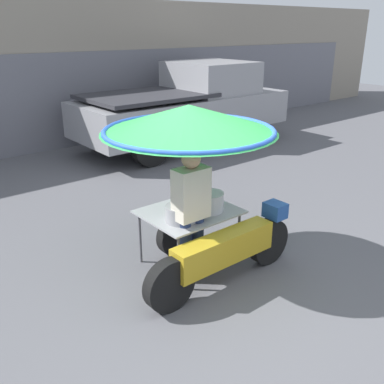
{
  "coord_description": "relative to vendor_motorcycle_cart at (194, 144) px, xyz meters",
  "views": [
    {
      "loc": [
        -2.66,
        -2.75,
        2.66
      ],
      "look_at": [
        0.18,
        0.72,
        0.93
      ],
      "focal_mm": 40.0,
      "sensor_mm": 36.0,
      "label": 1
    }
  ],
  "objects": [
    {
      "name": "pickup_truck",
      "position": [
        3.47,
        4.41,
        -0.54
      ],
      "size": [
        5.1,
        1.97,
        1.9
      ],
      "color": "black",
      "rests_on": "ground"
    },
    {
      "name": "ground_plane",
      "position": [
        -0.19,
        -0.7,
        -1.48
      ],
      "size": [
        36.0,
        36.0,
        0.0
      ],
      "primitive_type": "plane",
      "color": "#56565B"
    },
    {
      "name": "vendor_person",
      "position": [
        -0.2,
        -0.2,
        -0.64
      ],
      "size": [
        0.38,
        0.22,
        1.51
      ],
      "color": "navy",
      "rests_on": "ground"
    },
    {
      "name": "vendor_motorcycle_cart",
      "position": [
        0.0,
        0.0,
        0.0
      ],
      "size": [
        2.02,
        1.91,
        1.9
      ],
      "color": "black",
      "rests_on": "ground"
    }
  ]
}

